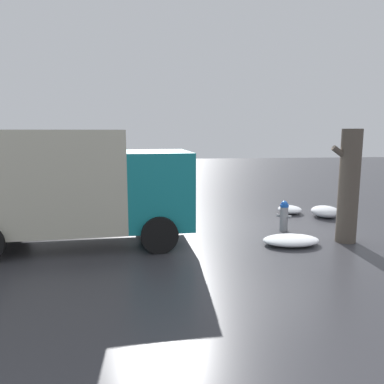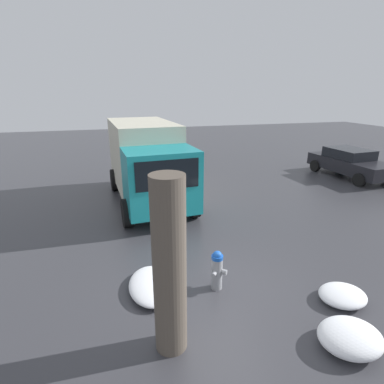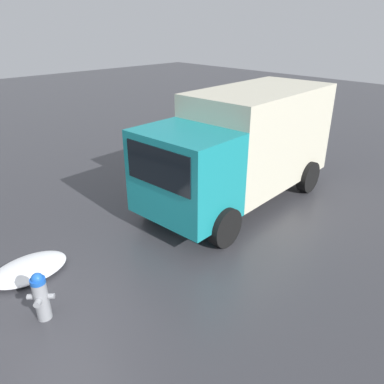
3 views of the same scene
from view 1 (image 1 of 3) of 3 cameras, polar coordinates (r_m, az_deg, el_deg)
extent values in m
plane|color=#38383D|center=(11.48, 13.76, -5.74)|extent=(60.00, 60.00, 0.00)
cylinder|color=gray|center=(11.40, 13.83, -4.00)|extent=(0.24, 0.24, 0.72)
cylinder|color=blue|center=(11.31, 13.90, -2.03)|extent=(0.25, 0.25, 0.08)
sphere|color=blue|center=(11.31, 13.91, -1.83)|extent=(0.20, 0.20, 0.20)
cylinder|color=gray|center=(11.53, 14.14, -3.42)|extent=(0.15, 0.15, 0.11)
cylinder|color=gray|center=(11.43, 13.05, -3.48)|extent=(0.13, 0.13, 0.09)
cylinder|color=gray|center=(11.32, 14.64, -3.67)|extent=(0.13, 0.13, 0.09)
cylinder|color=brown|center=(10.60, 22.78, 0.79)|extent=(0.53, 0.53, 2.98)
cylinder|color=brown|center=(10.40, 21.93, 5.32)|extent=(0.60, 0.15, 0.48)
cube|color=teal|center=(9.98, -5.20, 0.62)|extent=(1.77, 2.31, 1.95)
cube|color=black|center=(10.04, -0.54, 2.95)|extent=(0.15, 1.85, 0.86)
cube|color=beige|center=(10.11, -22.03, 1.66)|extent=(4.37, 2.48, 2.50)
cylinder|color=black|center=(11.23, -6.07, -3.49)|extent=(0.92, 0.34, 0.90)
cylinder|color=black|center=(9.10, -4.97, -6.50)|extent=(0.92, 0.34, 0.90)
cylinder|color=black|center=(11.62, -25.72, -3.93)|extent=(0.92, 0.34, 0.90)
cube|color=black|center=(20.13, -14.25, 2.34)|extent=(4.24, 2.03, 0.61)
cube|color=black|center=(20.09, -14.90, 3.84)|extent=(2.08, 1.68, 0.47)
cylinder|color=black|center=(20.99, -10.23, 1.91)|extent=(0.61, 0.24, 0.60)
cylinder|color=black|center=(19.24, -10.21, 1.26)|extent=(0.61, 0.24, 0.60)
cylinder|color=black|center=(21.18, -17.86, 1.68)|extent=(0.61, 0.24, 0.60)
cylinder|color=black|center=(19.44, -18.52, 1.01)|extent=(0.61, 0.24, 0.60)
ellipsoid|color=white|center=(13.94, 14.68, -2.59)|extent=(0.83, 0.97, 0.26)
ellipsoid|color=white|center=(10.13, 14.84, -7.11)|extent=(1.48, 0.98, 0.23)
ellipsoid|color=white|center=(13.68, 19.65, -2.81)|extent=(0.93, 1.09, 0.38)
camera|label=2|loc=(12.43, 41.59, 12.28)|focal=28.00mm
camera|label=3|loc=(16.62, 13.18, 14.65)|focal=35.00mm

